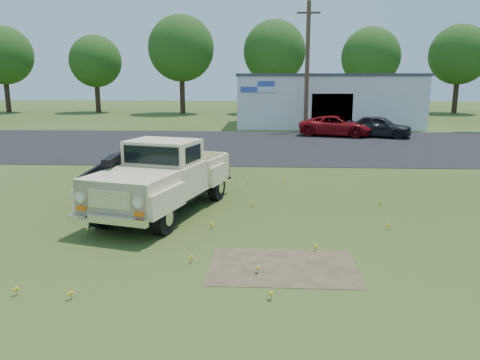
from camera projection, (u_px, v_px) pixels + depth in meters
name	position (u px, v px, depth m)	size (l,w,h in m)	color
ground	(223.00, 222.00, 12.55)	(140.00, 140.00, 0.00)	#384E19
asphalt_lot	(246.00, 145.00, 27.19)	(90.00, 14.00, 0.02)	black
dirt_patch_a	(282.00, 267.00, 9.55)	(3.00, 2.00, 0.01)	#4A3827
dirt_patch_b	(174.00, 191.00, 16.08)	(2.20, 1.60, 0.01)	#4A3827
commercial_building	(326.00, 100.00, 38.13)	(14.20, 8.20, 4.15)	silver
utility_pole_mid	(307.00, 67.00, 32.83)	(1.60, 0.30, 9.00)	#3F2C1D
treeline_a	(3.00, 55.00, 51.74)	(6.40, 6.40, 9.52)	#352318
treeline_b	(95.00, 61.00, 52.32)	(5.76, 5.76, 8.57)	#352318
treeline_c	(181.00, 48.00, 50.05)	(7.04, 7.04, 10.47)	#352318
treeline_d	(274.00, 52.00, 50.57)	(6.72, 6.72, 10.00)	#352318
treeline_e	(371.00, 57.00, 48.70)	(6.08, 6.08, 9.04)	#352318
treeline_f	(459.00, 55.00, 50.55)	(6.40, 6.40, 9.52)	#352318
vintage_pickup_truck	(164.00, 177.00, 13.25)	(2.25, 5.79, 2.10)	beige
flatbed_trailer	(138.00, 166.00, 15.82)	(2.11, 6.32, 1.72)	black
red_pickup	(336.00, 126.00, 31.15)	(2.22, 4.80, 1.34)	maroon
dark_sedan	(379.00, 127.00, 30.54)	(1.66, 4.13, 1.41)	black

